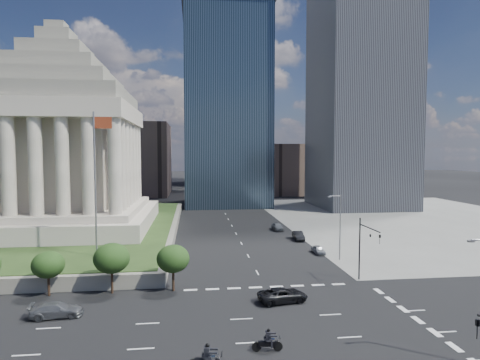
{
  "coord_description": "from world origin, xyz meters",
  "views": [
    {
      "loc": [
        -8.6,
        -32.91,
        16.1
      ],
      "look_at": [
        -2.77,
        16.65,
        12.87
      ],
      "focal_mm": 30.0,
      "sensor_mm": 36.0,
      "label": 1
    }
  ],
  "objects": [
    {
      "name": "motorcycle_lead",
      "position": [
        -2.68,
        -1.6,
        0.95
      ],
      "size": [
        2.59,
        0.86,
        1.9
      ],
      "primitive_type": null,
      "rotation": [
        0.0,
        0.0,
        -0.07
      ],
      "color": "black",
      "rests_on": "ground"
    },
    {
      "name": "midrise_glass",
      "position": [
        2.0,
        95.0,
        30.0
      ],
      "size": [
        26.0,
        26.0,
        60.0
      ],
      "primitive_type": "cube",
      "color": "black",
      "rests_on": "ground"
    },
    {
      "name": "suv_grey",
      "position": [
        -22.09,
        7.6,
        0.73
      ],
      "size": [
        5.21,
        2.57,
        1.46
      ],
      "primitive_type": "imported",
      "rotation": [
        0.0,
        0.0,
        1.68
      ],
      "color": "#4E5155",
      "rests_on": "ground"
    },
    {
      "name": "sidewalk_ne",
      "position": [
        46.0,
        60.0,
        0.01
      ],
      "size": [
        68.0,
        90.0,
        0.03
      ],
      "primitive_type": "cube",
      "color": "slate",
      "rests_on": "ground"
    },
    {
      "name": "war_memorial",
      "position": [
        -34.0,
        48.0,
        21.4
      ],
      "size": [
        34.0,
        34.0,
        39.0
      ],
      "primitive_type": null,
      "color": "gray",
      "rests_on": "plaza_lawn"
    },
    {
      "name": "building_filler_nw",
      "position": [
        -30.0,
        130.0,
        14.0
      ],
      "size": [
        24.0,
        30.0,
        28.0
      ],
      "primitive_type": "cube",
      "color": "brown",
      "rests_on": "ground"
    },
    {
      "name": "ground",
      "position": [
        0.0,
        100.0,
        0.0
      ],
      "size": [
        500.0,
        500.0,
        0.0
      ],
      "primitive_type": "plane",
      "color": "black",
      "rests_on": "ground"
    },
    {
      "name": "plaza_lawn",
      "position": [
        -45.0,
        50.0,
        1.85
      ],
      "size": [
        64.0,
        68.0,
        0.1
      ],
      "primitive_type": "cube",
      "color": "#243A17",
      "rests_on": "plaza_terrace"
    },
    {
      "name": "parked_sedan_mid",
      "position": [
        10.98,
        39.7,
        0.79
      ],
      "size": [
        1.95,
        4.86,
        1.57
      ],
      "primitive_type": "imported",
      "rotation": [
        0.0,
        0.0,
        -0.06
      ],
      "color": "black",
      "rests_on": "ground"
    },
    {
      "name": "skyscraper_tall",
      "position": [
        8.0,
        185.0,
        95.0
      ],
      "size": [
        40.0,
        40.0,
        190.0
      ],
      "primitive_type": "cube",
      "color": "gray",
      "rests_on": "ground"
    },
    {
      "name": "parked_sedan_far",
      "position": [
        9.1,
        49.51,
        0.78
      ],
      "size": [
        4.68,
        2.07,
        1.57
      ],
      "primitive_type": "imported",
      "rotation": [
        0.0,
        0.0,
        0.05
      ],
      "color": "slate",
      "rests_on": "ground"
    },
    {
      "name": "building_filler_ne",
      "position": [
        32.0,
        130.0,
        10.0
      ],
      "size": [
        20.0,
        30.0,
        20.0
      ],
      "primitive_type": "cube",
      "color": "brown",
      "rests_on": "ground"
    },
    {
      "name": "parked_sedan_near",
      "position": [
        11.5,
        29.17,
        0.64
      ],
      "size": [
        3.78,
        1.6,
        1.27
      ],
      "primitive_type": "imported",
      "rotation": [
        0.0,
        0.0,
        0.03
      ],
      "color": "gray",
      "rests_on": "ground"
    },
    {
      "name": "highrise_ne",
      "position": [
        42.0,
        85.0,
        50.0
      ],
      "size": [
        26.0,
        28.0,
        100.0
      ],
      "primitive_type": "cube",
      "color": "black",
      "rests_on": "ground"
    },
    {
      "name": "motorcycle_trail",
      "position": [
        -7.75,
        -4.06,
        1.08
      ],
      "size": [
        2.99,
        1.25,
        2.16
      ],
      "primitive_type": null,
      "rotation": [
        0.0,
        0.0,
        -0.16
      ],
      "color": "black",
      "rests_on": "ground"
    },
    {
      "name": "flagpole",
      "position": [
        -21.83,
        24.0,
        13.11
      ],
      "size": [
        2.52,
        0.24,
        20.0
      ],
      "color": "slate",
      "rests_on": "plaza_lawn"
    },
    {
      "name": "street_lamp_north",
      "position": [
        13.33,
        25.0,
        5.66
      ],
      "size": [
        2.13,
        0.22,
        10.0
      ],
      "color": "slate",
      "rests_on": "ground"
    },
    {
      "name": "plaza_terrace",
      "position": [
        -45.0,
        50.0,
        0.9
      ],
      "size": [
        66.0,
        70.0,
        1.8
      ],
      "primitive_type": "cube",
      "color": "#625F54",
      "rests_on": "ground"
    },
    {
      "name": "pickup_truck",
      "position": [
        1.03,
        9.0,
        0.76
      ],
      "size": [
        5.81,
        3.4,
        1.52
      ],
      "primitive_type": "imported",
      "rotation": [
        0.0,
        0.0,
        1.74
      ],
      "color": "black",
      "rests_on": "ground"
    },
    {
      "name": "traffic_signal_ne",
      "position": [
        12.5,
        13.7,
        5.25
      ],
      "size": [
        0.3,
        5.74,
        8.0
      ],
      "color": "black",
      "rests_on": "ground"
    }
  ]
}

